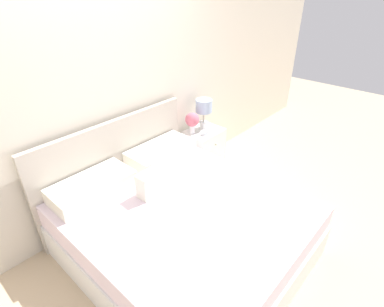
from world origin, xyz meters
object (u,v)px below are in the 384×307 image
(teacup, at_px, (206,133))
(table_lamp, at_px, (204,108))
(bed, at_px, (178,224))
(nightstand, at_px, (204,151))
(flower_vase, at_px, (192,121))

(teacup, bearing_deg, table_lamp, 47.29)
(teacup, bearing_deg, bed, -151.16)
(nightstand, distance_m, teacup, 0.34)
(nightstand, height_order, teacup, teacup)
(bed, xyz_separation_m, table_lamp, (1.22, 0.74, 0.54))
(nightstand, relative_size, table_lamp, 1.60)
(bed, distance_m, nightstand, 1.35)
(flower_vase, bearing_deg, table_lamp, 1.10)
(nightstand, xyz_separation_m, teacup, (-0.08, -0.09, 0.32))
(nightstand, relative_size, flower_vase, 2.22)
(bed, bearing_deg, teacup, 28.84)
(bed, distance_m, teacup, 1.27)
(bed, xyz_separation_m, teacup, (1.08, 0.60, 0.31))
(nightstand, height_order, table_lamp, table_lamp)
(nightstand, bearing_deg, table_lamp, 45.35)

